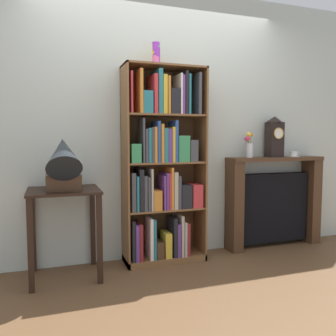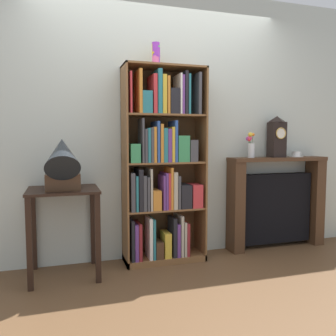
# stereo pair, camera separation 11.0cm
# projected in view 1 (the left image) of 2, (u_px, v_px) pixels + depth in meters

# --- Properties ---
(ground_plane) EXTENTS (7.94, 6.40, 0.02)m
(ground_plane) POSITION_uv_depth(u_px,v_px,m) (169.00, 266.00, 3.31)
(ground_plane) COLOR brown
(wall_back) EXTENTS (4.94, 0.08, 2.68)m
(wall_back) POSITION_uv_depth(u_px,v_px,m) (175.00, 125.00, 3.57)
(wall_back) COLOR beige
(wall_back) RESTS_ON ground
(bookshelf) EXTENTS (0.78, 0.31, 1.88)m
(bookshelf) POSITION_uv_depth(u_px,v_px,m) (163.00, 171.00, 3.35)
(bookshelf) COLOR brown
(bookshelf) RESTS_ON ground
(cup_stack) EXTENTS (0.08, 0.08, 0.21)m
(cup_stack) POSITION_uv_depth(u_px,v_px,m) (156.00, 54.00, 3.25)
(cup_stack) COLOR pink
(cup_stack) RESTS_ON bookshelf
(side_table_left) EXTENTS (0.60, 0.53, 0.77)m
(side_table_left) POSITION_uv_depth(u_px,v_px,m) (64.00, 211.00, 2.98)
(side_table_left) COLOR black
(side_table_left) RESTS_ON ground
(gramophone) EXTENTS (0.28, 0.50, 0.53)m
(gramophone) POSITION_uv_depth(u_px,v_px,m) (63.00, 162.00, 2.86)
(gramophone) COLOR #472D1C
(gramophone) RESTS_ON side_table_left
(fireplace_mantel) EXTENTS (1.13, 0.23, 1.00)m
(fireplace_mantel) POSITION_uv_depth(u_px,v_px,m) (273.00, 202.00, 3.88)
(fireplace_mantel) COLOR #472D1C
(fireplace_mantel) RESTS_ON ground
(mantel_clock) EXTENTS (0.16, 0.15, 0.44)m
(mantel_clock) POSITION_uv_depth(u_px,v_px,m) (274.00, 137.00, 3.79)
(mantel_clock) COLOR black
(mantel_clock) RESTS_ON fireplace_mantel
(flower_vase) EXTENTS (0.09, 0.11, 0.27)m
(flower_vase) POSITION_uv_depth(u_px,v_px,m) (249.00, 146.00, 3.70)
(flower_vase) COLOR silver
(flower_vase) RESTS_ON fireplace_mantel
(teacup_with_saucer) EXTENTS (0.15, 0.15, 0.06)m
(teacup_with_saucer) POSITION_uv_depth(u_px,v_px,m) (293.00, 154.00, 3.89)
(teacup_with_saucer) COLOR white
(teacup_with_saucer) RESTS_ON fireplace_mantel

